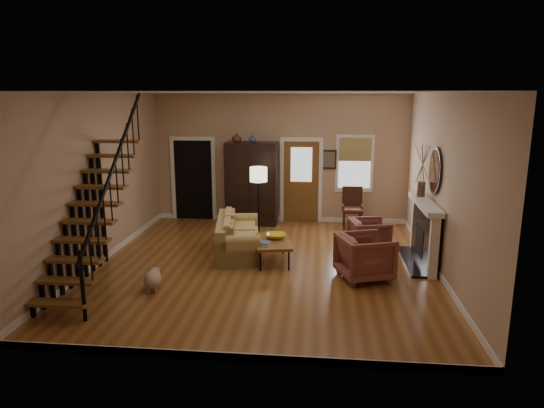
# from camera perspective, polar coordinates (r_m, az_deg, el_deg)

# --- Properties ---
(room) EXTENTS (7.00, 7.33, 3.30)m
(room) POSITION_cam_1_polar(r_m,az_deg,el_deg) (10.89, -1.98, 3.46)
(room) COLOR brown
(room) RESTS_ON ground
(staircase) EXTENTS (0.94, 2.80, 3.20)m
(staircase) POSITION_cam_1_polar(r_m,az_deg,el_deg) (8.65, -20.54, 0.86)
(staircase) COLOR brown
(staircase) RESTS_ON ground
(fireplace) EXTENTS (0.33, 1.95, 2.30)m
(fireplace) POSITION_cam_1_polar(r_m,az_deg,el_deg) (9.95, 17.72, -2.57)
(fireplace) COLOR black
(fireplace) RESTS_ON ground
(armoire) EXTENTS (1.30, 0.60, 2.10)m
(armoire) POSITION_cam_1_polar(r_m,az_deg,el_deg) (12.36, -2.42, 2.42)
(armoire) COLOR black
(armoire) RESTS_ON ground
(vase_a) EXTENTS (0.24, 0.24, 0.25)m
(vase_a) POSITION_cam_1_polar(r_m,az_deg,el_deg) (12.16, -4.18, 7.82)
(vase_a) COLOR #4C2619
(vase_a) RESTS_ON armoire
(vase_b) EXTENTS (0.20, 0.20, 0.21)m
(vase_b) POSITION_cam_1_polar(r_m,az_deg,el_deg) (12.10, -2.30, 7.72)
(vase_b) COLOR #334C60
(vase_b) RESTS_ON armoire
(sofa) EXTENTS (1.16, 2.09, 0.74)m
(sofa) POSITION_cam_1_polar(r_m,az_deg,el_deg) (10.16, -3.98, -3.83)
(sofa) COLOR tan
(sofa) RESTS_ON ground
(coffee_table) EXTENTS (0.88, 1.26, 0.44)m
(coffee_table) POSITION_cam_1_polar(r_m,az_deg,el_deg) (9.68, 0.04, -5.55)
(coffee_table) COLOR brown
(coffee_table) RESTS_ON ground
(bowl) EXTENTS (0.40, 0.40, 0.10)m
(bowl) POSITION_cam_1_polar(r_m,az_deg,el_deg) (9.74, 0.42, -3.78)
(bowl) COLOR gold
(bowl) RESTS_ON coffee_table
(books) EXTENTS (0.21, 0.29, 0.05)m
(books) POSITION_cam_1_polar(r_m,az_deg,el_deg) (9.33, -0.88, -4.66)
(books) COLOR beige
(books) RESTS_ON coffee_table
(armchair_left) EXTENTS (1.14, 1.12, 0.82)m
(armchair_left) POSITION_cam_1_polar(r_m,az_deg,el_deg) (8.93, 10.87, -6.13)
(armchair_left) COLOR maroon
(armchair_left) RESTS_ON ground
(armchair_right) EXTENTS (0.91, 0.89, 0.71)m
(armchair_right) POSITION_cam_1_polar(r_m,az_deg,el_deg) (10.43, 11.37, -3.69)
(armchair_right) COLOR maroon
(armchair_right) RESTS_ON ground
(floor_lamp) EXTENTS (0.50, 0.50, 1.69)m
(floor_lamp) POSITION_cam_1_polar(r_m,az_deg,el_deg) (10.95, -1.58, -0.02)
(floor_lamp) COLOR black
(floor_lamp) RESTS_ON ground
(side_chair) EXTENTS (0.54, 0.54, 1.02)m
(side_chair) POSITION_cam_1_polar(r_m,az_deg,el_deg) (12.18, 9.43, -0.49)
(side_chair) COLOR #382111
(side_chair) RESTS_ON ground
(dog) EXTENTS (0.38, 0.54, 0.36)m
(dog) POSITION_cam_1_polar(r_m,az_deg,el_deg) (8.57, -13.88, -8.73)
(dog) COLOR tan
(dog) RESTS_ON ground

